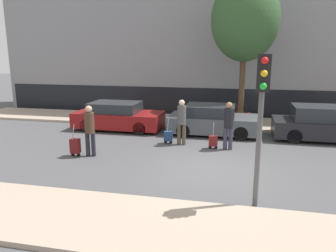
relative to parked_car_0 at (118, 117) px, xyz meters
name	(u,v)px	position (x,y,z in m)	size (l,w,h in m)	color
ground_plane	(209,170)	(4.82, -4.69, -0.62)	(80.00, 80.00, 0.00)	#4C4C4F
sidewalk_near	(192,231)	(4.82, -8.44, -0.56)	(28.00, 2.50, 0.12)	tan
sidewalk_far	(222,123)	(4.82, 2.31, -0.56)	(28.00, 3.00, 0.12)	tan
building_facade	(230,12)	(4.82, 6.10, 5.29)	(28.00, 3.23, 11.85)	gray
parked_car_0	(118,117)	(0.00, 0.00, 0.00)	(4.16, 1.85, 1.31)	maroon
parked_car_1	(213,120)	(4.49, 0.06, 0.00)	(3.95, 1.92, 1.32)	#4C5156
parked_car_2	(323,124)	(9.11, 0.03, 0.05)	(4.12, 1.86, 1.45)	black
pedestrian_left	(90,128)	(0.55, -4.14, 0.42)	(0.35, 0.34, 1.82)	#23232D
trolley_left	(75,146)	(0.01, -4.26, -0.25)	(0.34, 0.29, 1.17)	maroon
pedestrian_center	(182,119)	(3.44, -1.98, 0.42)	(0.35, 0.34, 1.82)	#4C4233
trolley_center	(168,136)	(2.89, -1.94, -0.31)	(0.34, 0.29, 1.05)	navy
pedestrian_right	(229,123)	(5.28, -2.27, 0.42)	(0.35, 0.34, 1.83)	#383347
trolley_right	(213,141)	(4.73, -2.28, -0.31)	(0.34, 0.29, 1.05)	maroon
traffic_light	(262,102)	(6.12, -7.05, 1.95)	(0.28, 0.47, 3.59)	#515154
parked_bicycle	(241,116)	(5.73, 2.10, -0.13)	(1.77, 0.06, 0.96)	black
bare_tree_near_crossing	(245,20)	(5.71, 1.99, 4.48)	(3.19, 3.19, 6.96)	#4C3826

